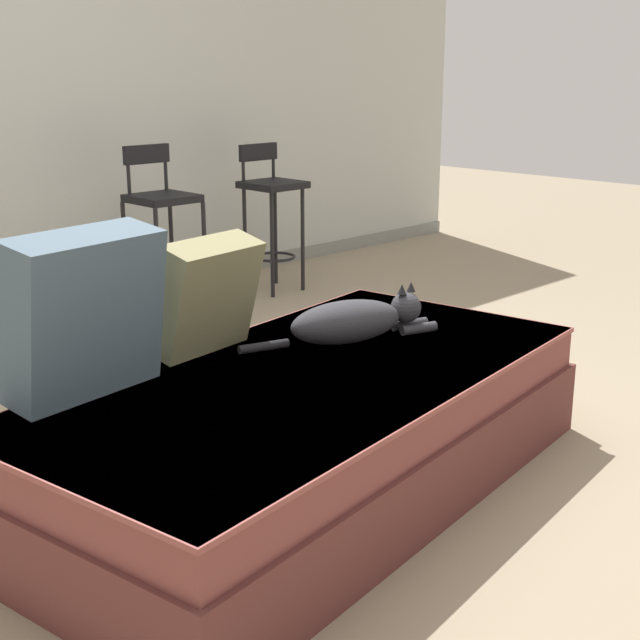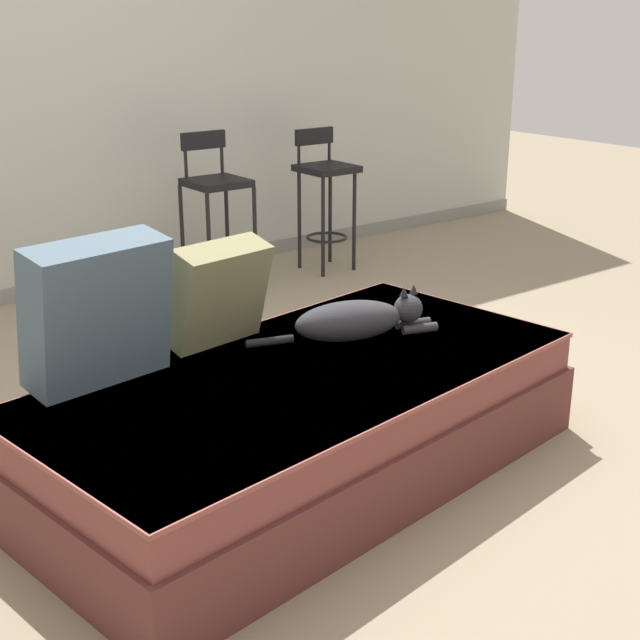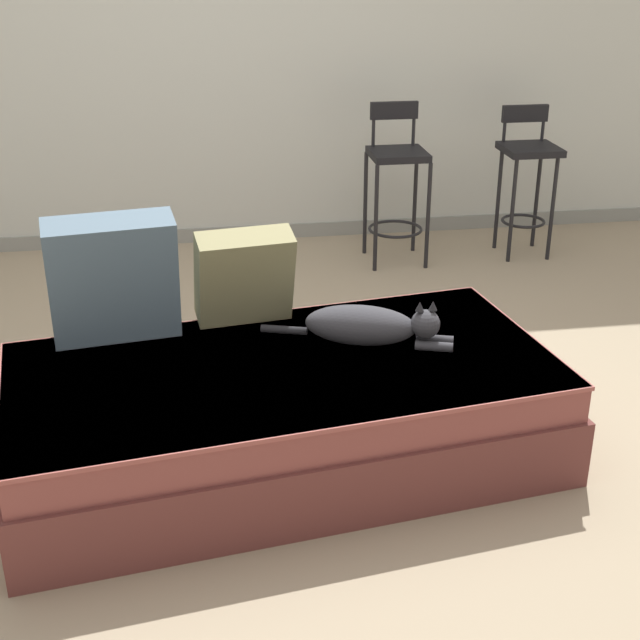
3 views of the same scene
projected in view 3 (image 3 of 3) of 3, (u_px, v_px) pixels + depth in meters
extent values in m
plane|color=gray|center=(274.00, 407.00, 3.74)|extent=(16.00, 16.00, 0.00)
cube|color=#B7BCB2|center=(229.00, 28.00, 5.25)|extent=(8.00, 0.10, 2.60)
cube|color=gray|center=(238.00, 233.00, 5.71)|extent=(8.00, 0.02, 0.09)
cube|color=brown|center=(285.00, 429.00, 3.33)|extent=(2.11, 1.27, 0.26)
cube|color=brown|center=(284.00, 382.00, 3.25)|extent=(2.07, 1.22, 0.14)
cube|color=brown|center=(283.00, 366.00, 3.22)|extent=(2.08, 1.23, 0.02)
cube|color=#4C6070|center=(113.00, 279.00, 3.32)|extent=(0.50, 0.30, 0.49)
cube|color=#847F56|center=(244.00, 276.00, 3.47)|extent=(0.40, 0.28, 0.39)
ellipsoid|color=#333338|center=(360.00, 325.00, 3.35)|extent=(0.45, 0.29, 0.15)
sphere|color=#333338|center=(425.00, 324.00, 3.30)|extent=(0.11, 0.11, 0.11)
cone|color=black|center=(420.00, 306.00, 3.27)|extent=(0.03, 0.03, 0.04)
cone|color=black|center=(433.00, 306.00, 3.28)|extent=(0.03, 0.03, 0.04)
cylinder|color=#333338|center=(434.00, 346.00, 3.30)|extent=(0.14, 0.08, 0.04)
cylinder|color=#333338|center=(435.00, 340.00, 3.36)|extent=(0.14, 0.08, 0.04)
cylinder|color=black|center=(284.00, 330.00, 3.44)|extent=(0.18, 0.08, 0.03)
cylinder|color=black|center=(376.00, 219.00, 5.09)|extent=(0.02, 0.02, 0.63)
cylinder|color=black|center=(428.00, 217.00, 5.14)|extent=(0.02, 0.02, 0.63)
cylinder|color=black|center=(365.00, 204.00, 5.37)|extent=(0.02, 0.02, 0.63)
cylinder|color=black|center=(415.00, 202.00, 5.41)|extent=(0.02, 0.02, 0.63)
torus|color=black|center=(395.00, 229.00, 5.30)|extent=(0.33, 0.33, 0.02)
cube|color=black|center=(398.00, 154.00, 5.12)|extent=(0.32, 0.32, 0.04)
cylinder|color=black|center=(373.00, 132.00, 5.18)|extent=(0.02, 0.02, 0.25)
cylinder|color=black|center=(413.00, 131.00, 5.21)|extent=(0.02, 0.02, 0.25)
cube|color=black|center=(394.00, 110.00, 5.14)|extent=(0.28, 0.03, 0.10)
cylinder|color=black|center=(512.00, 211.00, 5.23)|extent=(0.02, 0.02, 0.63)
cylinder|color=black|center=(552.00, 209.00, 5.27)|extent=(0.02, 0.02, 0.63)
cylinder|color=black|center=(498.00, 199.00, 5.46)|extent=(0.02, 0.02, 0.63)
cylinder|color=black|center=(537.00, 198.00, 5.49)|extent=(0.02, 0.02, 0.63)
torus|color=black|center=(523.00, 221.00, 5.41)|extent=(0.27, 0.27, 0.02)
cube|color=black|center=(530.00, 149.00, 5.23)|extent=(0.32, 0.32, 0.04)
cylinder|color=black|center=(504.00, 131.00, 5.29)|extent=(0.02, 0.02, 0.20)
cylinder|color=black|center=(543.00, 130.00, 5.33)|extent=(0.02, 0.02, 0.20)
cube|color=black|center=(525.00, 113.00, 5.27)|extent=(0.28, 0.03, 0.10)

